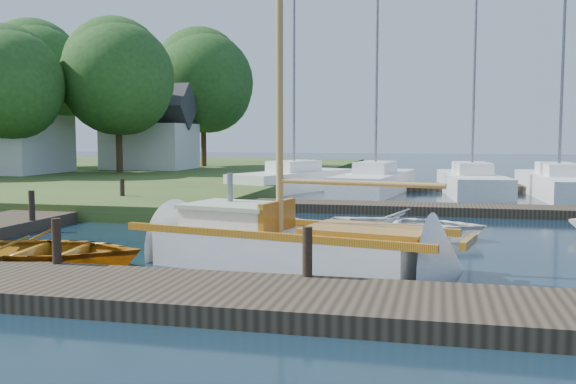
% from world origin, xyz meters
% --- Properties ---
extents(ground, '(160.00, 160.00, 0.00)m').
position_xyz_m(ground, '(0.00, 0.00, 0.00)').
color(ground, black).
rests_on(ground, ground).
extents(near_dock, '(18.00, 2.20, 0.30)m').
position_xyz_m(near_dock, '(0.00, -6.00, 0.15)').
color(near_dock, black).
rests_on(near_dock, ground).
extents(left_dock, '(2.20, 18.00, 0.30)m').
position_xyz_m(left_dock, '(-8.00, 2.00, 0.15)').
color(left_dock, black).
rests_on(left_dock, ground).
extents(far_dock, '(14.00, 1.60, 0.30)m').
position_xyz_m(far_dock, '(2.00, 6.50, 0.15)').
color(far_dock, black).
rests_on(far_dock, ground).
extents(mooring_post_1, '(0.16, 0.16, 0.80)m').
position_xyz_m(mooring_post_1, '(-3.00, -5.00, 0.70)').
color(mooring_post_1, black).
rests_on(mooring_post_1, near_dock).
extents(mooring_post_2, '(0.16, 0.16, 0.80)m').
position_xyz_m(mooring_post_2, '(1.50, -5.00, 0.70)').
color(mooring_post_2, black).
rests_on(mooring_post_2, near_dock).
extents(mooring_post_4, '(0.16, 0.16, 0.80)m').
position_xyz_m(mooring_post_4, '(-7.00, 0.00, 0.70)').
color(mooring_post_4, black).
rests_on(mooring_post_4, left_dock).
extents(mooring_post_5, '(0.16, 0.16, 0.80)m').
position_xyz_m(mooring_post_5, '(-7.00, 5.00, 0.70)').
color(mooring_post_5, black).
rests_on(mooring_post_5, left_dock).
extents(sailboat, '(7.40, 3.46, 9.83)m').
position_xyz_m(sailboat, '(0.88, -2.97, 0.34)').
color(sailboat, white).
rests_on(sailboat, ground).
extents(dinghy, '(4.41, 3.43, 0.84)m').
position_xyz_m(dinghy, '(-3.96, -4.14, 0.42)').
color(dinghy, brown).
rests_on(dinghy, ground).
extents(tender_a, '(3.34, 2.44, 0.68)m').
position_xyz_m(tender_a, '(-1.18, 1.49, 0.34)').
color(tender_a, white).
rests_on(tender_a, ground).
extents(tender_c, '(4.10, 3.06, 0.81)m').
position_xyz_m(tender_c, '(2.71, 1.15, 0.40)').
color(tender_c, white).
rests_on(tender_c, ground).
extents(marina_boat_0, '(4.86, 7.65, 11.19)m').
position_xyz_m(marina_boat_0, '(-3.05, 14.08, 0.58)').
color(marina_boat_0, white).
rests_on(marina_boat_0, ground).
extents(marina_boat_1, '(3.24, 8.24, 10.16)m').
position_xyz_m(marina_boat_1, '(0.76, 13.73, 0.56)').
color(marina_boat_1, white).
rests_on(marina_boat_1, ground).
extents(marina_boat_2, '(2.98, 7.93, 11.32)m').
position_xyz_m(marina_boat_2, '(4.91, 14.02, 0.58)').
color(marina_boat_2, white).
rests_on(marina_boat_2, ground).
extents(marina_boat_3, '(2.59, 9.00, 12.54)m').
position_xyz_m(marina_boat_3, '(8.46, 14.09, 0.58)').
color(marina_boat_3, white).
rests_on(marina_boat_3, ground).
extents(house_a, '(6.30, 5.00, 6.29)m').
position_xyz_m(house_a, '(-20.00, 16.00, 2.96)').
color(house_a, silver).
rests_on(house_a, shore).
extents(house_c, '(5.25, 4.00, 5.28)m').
position_xyz_m(house_c, '(-14.00, 22.00, 2.58)').
color(house_c, silver).
rests_on(house_c, shore).
extents(tree_2, '(5.83, 5.75, 7.82)m').
position_xyz_m(tree_2, '(-18.00, 14.05, 5.25)').
color(tree_2, '#332114').
rests_on(tree_2, shore).
extents(tree_3, '(6.41, 6.38, 8.74)m').
position_xyz_m(tree_3, '(-14.00, 18.05, 5.81)').
color(tree_3, '#332114').
rests_on(tree_3, shore).
extents(tree_4, '(7.01, 7.01, 9.66)m').
position_xyz_m(tree_4, '(-22.00, 22.05, 6.37)').
color(tree_4, '#332114').
rests_on(tree_4, shore).
extents(tree_7, '(6.83, 6.83, 9.38)m').
position_xyz_m(tree_7, '(-12.00, 26.05, 6.20)').
color(tree_7, '#332114').
rests_on(tree_7, shore).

